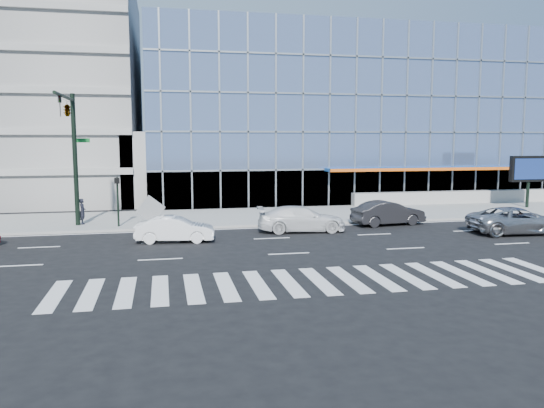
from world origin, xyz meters
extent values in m
plane|color=black|center=(0.00, 0.00, 0.00)|extent=(160.00, 160.00, 0.00)
cube|color=gray|center=(0.00, 8.00, 0.07)|extent=(120.00, 8.00, 0.15)
cube|color=#6B84B3|center=(14.00, 26.00, 7.50)|extent=(42.00, 26.00, 15.00)
cube|color=gray|center=(-20.00, 26.00, 10.00)|extent=(24.00, 24.00, 20.00)
cube|color=gray|center=(-6.00, 18.00, 3.00)|extent=(6.00, 8.00, 6.00)
cube|color=gray|center=(-30.00, 70.00, 24.00)|extent=(14.00, 14.00, 48.00)
cube|color=gray|center=(24.00, 11.60, 0.65)|extent=(30.00, 0.80, 1.00)
cylinder|color=black|center=(-11.00, 6.00, 4.15)|extent=(0.28, 0.28, 8.00)
cylinder|color=black|center=(-11.00, 3.20, 7.75)|extent=(0.18, 5.60, 0.18)
imported|color=black|center=(-11.00, 1.80, 7.15)|extent=(0.18, 0.22, 1.10)
imported|color=black|center=(-11.00, 4.00, 7.15)|extent=(0.48, 2.24, 0.90)
cube|color=#0C591E|center=(-10.55, 6.00, 5.35)|extent=(0.90, 0.05, 0.25)
cylinder|color=black|center=(-8.50, 5.00, 1.65)|extent=(0.12, 0.12, 3.00)
cube|color=black|center=(-8.50, 4.85, 2.95)|extent=(0.30, 0.25, 0.35)
cylinder|color=black|center=(22.00, 8.00, 1.15)|extent=(0.24, 0.24, 2.00)
cube|color=black|center=(22.00, 8.00, 3.15)|extent=(3.20, 0.40, 2.00)
cube|color=#0C193F|center=(22.00, 7.78, 3.15)|extent=(2.80, 0.02, 1.60)
imported|color=#A5A5A9|center=(14.17, -1.42, 0.76)|extent=(5.68, 2.96, 1.53)
imported|color=white|center=(2.17, 1.80, 0.75)|extent=(5.31, 2.51, 1.50)
imported|color=white|center=(-5.23, 0.09, 0.68)|extent=(4.27, 1.90, 1.36)
imported|color=black|center=(8.17, 3.00, 0.76)|extent=(4.81, 2.23, 1.53)
imported|color=black|center=(-10.75, 6.32, 0.95)|extent=(0.45, 0.63, 1.60)
cube|color=#969696|center=(-6.58, 5.59, 1.06)|extent=(1.82, 0.20, 1.83)
camera|label=1|loc=(-5.81, -28.09, 5.42)|focal=35.00mm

